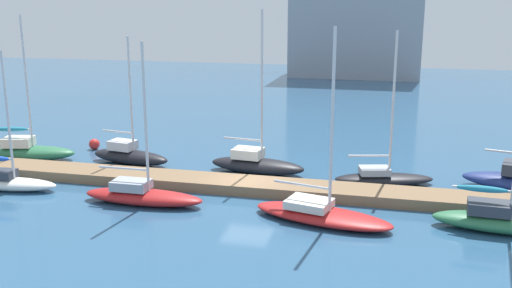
{
  "coord_description": "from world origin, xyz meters",
  "views": [
    {
      "loc": [
        7.18,
        -27.64,
        9.6
      ],
      "look_at": [
        0.0,
        2.0,
        2.0
      ],
      "focal_mm": 40.56,
      "sensor_mm": 36.0,
      "label": 1
    }
  ],
  "objects": [
    {
      "name": "sailboat_0",
      "position": [
        -14.68,
        2.54,
        0.61
      ],
      "size": [
        5.97,
        2.99,
        8.82
      ],
      "rotation": [
        0.0,
        0.0,
        0.22
      ],
      "color": "#2D7047",
      "rests_on": "ground_plane"
    },
    {
      "name": "sailboat_4",
      "position": [
        -0.29,
        3.21,
        0.58
      ],
      "size": [
        5.71,
        2.37,
        9.17
      ],
      "rotation": [
        0.0,
        0.0,
        -0.11
      ],
      "color": "black",
      "rests_on": "ground_plane"
    },
    {
      "name": "sailboat_1",
      "position": [
        -12.09,
        -2.81,
        0.51
      ],
      "size": [
        5.17,
        1.82,
        7.22
      ],
      "rotation": [
        0.0,
        0.0,
        0.09
      ],
      "color": "white",
      "rests_on": "ground_plane"
    },
    {
      "name": "sailboat_7",
      "position": [
        11.86,
        -2.75,
        0.58
      ],
      "size": [
        5.84,
        2.11,
        9.81
      ],
      "rotation": [
        0.0,
        0.0,
        -0.07
      ],
      "color": "#2D7047",
      "rests_on": "ground_plane"
    },
    {
      "name": "harbor_building_distant",
      "position": [
        1.91,
        50.07,
        7.33
      ],
      "size": [
        16.32,
        10.96,
        14.65
      ],
      "primitive_type": "cube",
      "color": "#9399A3",
      "rests_on": "ground_plane"
    },
    {
      "name": "sailboat_2",
      "position": [
        -8.18,
        3.27,
        0.56
      ],
      "size": [
        5.37,
        2.45,
        7.61
      ],
      "rotation": [
        0.0,
        0.0,
        -0.17
      ],
      "color": "black",
      "rests_on": "ground_plane"
    },
    {
      "name": "sailboat_3",
      "position": [
        -4.45,
        -3.14,
        0.48
      ],
      "size": [
        6.04,
        1.71,
        7.81
      ],
      "rotation": [
        0.0,
        0.0,
        0.0
      ],
      "color": "#B21E1E",
      "rests_on": "ground_plane"
    },
    {
      "name": "sailboat_5",
      "position": [
        4.29,
        -3.42,
        0.41
      ],
      "size": [
        6.74,
        3.61,
        8.58
      ],
      "rotation": [
        0.0,
        0.0,
        -0.24
      ],
      "color": "#B21E1E",
      "rests_on": "ground_plane"
    },
    {
      "name": "sailboat_6",
      "position": [
        6.83,
        2.74,
        0.44
      ],
      "size": [
        5.51,
        2.83,
        8.14
      ],
      "rotation": [
        0.0,
        0.0,
        0.24
      ],
      "color": "black",
      "rests_on": "ground_plane"
    },
    {
      "name": "dock_pier",
      "position": [
        0.0,
        0.0,
        0.27
      ],
      "size": [
        33.87,
        2.15,
        0.53
      ],
      "primitive_type": "cube",
      "color": "#846647",
      "rests_on": "ground_plane"
    },
    {
      "name": "mooring_buoy_red",
      "position": [
        -11.96,
        5.88,
        0.35
      ],
      "size": [
        0.7,
        0.7,
        0.7
      ],
      "primitive_type": "sphere",
      "color": "red",
      "rests_on": "ground_plane"
    },
    {
      "name": "ground_plane",
      "position": [
        0.0,
        0.0,
        0.0
      ],
      "size": [
        120.0,
        120.0,
        0.0
      ],
      "primitive_type": "plane",
      "color": "#2D567A"
    }
  ]
}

